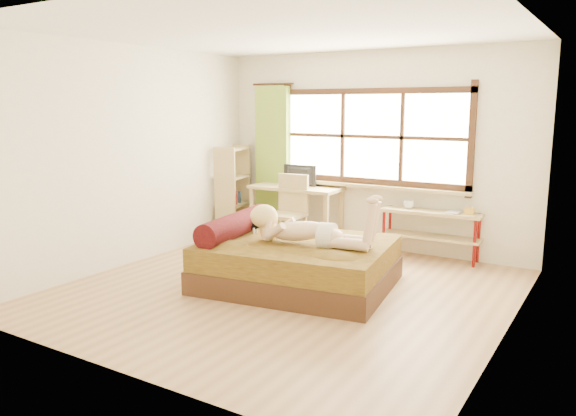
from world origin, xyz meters
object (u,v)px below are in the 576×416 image
Objects in this scene: chair at (289,208)px; bookshelf at (233,191)px; desk at (296,194)px; pipe_shelf at (431,224)px; kitten at (250,222)px; woman at (308,217)px; bed at (294,261)px.

bookshelf is at bearing 166.91° from chair.
desk reaches higher than pipe_shelf.
kitten is 2.04m from bookshelf.
woman is at bearing -53.57° from chair.
desk is 1.06m from bookshelf.
bookshelf reaches higher than bed.
woman is 2.79m from bookshelf.
woman reaches higher than kitten.
desk is at bearing 92.96° from kitten.
bed is 1.71× the size of pipe_shelf.
pipe_shelf is (1.86, 0.48, -0.11)m from chair.
woman reaches higher than desk.
woman is at bearing -18.16° from kitten.
desk is 1.98m from pipe_shelf.
bookshelf is (-1.05, -0.12, -0.02)m from desk.
kitten is at bearing -59.71° from bookshelf.
chair is at bearing -23.93° from bookshelf.
bookshelf is (-2.05, 1.61, 0.42)m from bed.
bed is 0.76m from kitten.
pipe_shelf is 0.94× the size of bookshelf.
pipe_shelf is at bearing -7.69° from bookshelf.
desk is 0.39m from chair.
bed is 2.64m from bookshelf.
chair is (-1.10, 1.42, -0.22)m from woman.
bed is 2.13× the size of chair.
kitten is (-0.67, 0.11, 0.35)m from bed.
pipe_shelf is 3.03m from bookshelf.
bed is 0.56m from woman.
bed is at bearing -50.38° from bookshelf.
bookshelf reaches higher than chair.
woman is (0.20, -0.04, 0.53)m from bed.
woman reaches higher than pipe_shelf.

